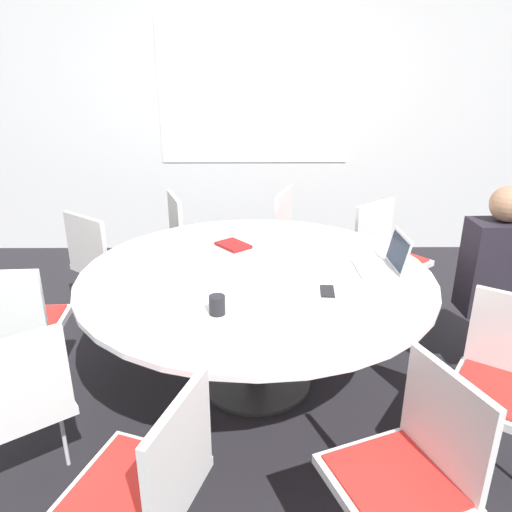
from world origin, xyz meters
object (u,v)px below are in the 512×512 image
at_px(person_0, 497,272).
at_px(chair_8, 411,464).
at_px(chair_1, 386,251).
at_px(handbag, 232,270).
at_px(laptop, 386,262).
at_px(coffee_cup, 217,305).
at_px(cell_phone, 327,291).
at_px(chair_6, 14,398).
at_px(chair_9, 507,376).
at_px(chair_5, 17,320).
at_px(chair_4, 104,258).
at_px(chair_3, 192,236).
at_px(spiral_notebook, 233,245).
at_px(chair_2, 298,234).
at_px(chair_7, 148,479).

bearing_deg(person_0, chair_8, 53.83).
bearing_deg(chair_1, handbag, -63.44).
distance_m(person_0, laptop, 0.65).
distance_m(coffee_cup, handbag, 2.01).
relative_size(chair_8, cell_phone, 5.93).
bearing_deg(chair_6, person_0, -16.16).
xyz_separation_m(chair_9, laptop, (-0.40, 0.71, 0.27)).
height_order(chair_5, chair_9, same).
relative_size(chair_8, laptop, 2.90).
relative_size(chair_1, handbag, 2.40).
height_order(chair_4, person_0, person_0).
relative_size(chair_3, person_0, 0.71).
bearing_deg(spiral_notebook, person_0, -13.88).
bearing_deg(chair_1, chair_4, -35.66).
height_order(chair_1, handbag, chair_1).
relative_size(chair_4, chair_9, 1.00).
distance_m(laptop, spiral_notebook, 0.96).
distance_m(chair_2, chair_6, 2.52).
relative_size(chair_9, cell_phone, 5.93).
distance_m(chair_5, chair_7, 1.46).
bearing_deg(coffee_cup, chair_1, 49.87).
distance_m(chair_1, cell_phone, 1.32).
height_order(chair_7, cell_phone, chair_7).
height_order(coffee_cup, handbag, coffee_cup).
bearing_deg(chair_4, chair_5, -66.50).
xyz_separation_m(chair_2, chair_7, (-0.73, -2.55, 0.00)).
bearing_deg(chair_5, chair_2, 37.02).
relative_size(chair_1, chair_8, 1.00).
xyz_separation_m(chair_6, chair_8, (1.57, -0.38, 0.00)).
relative_size(chair_1, chair_4, 1.00).
bearing_deg(chair_6, chair_2, 20.77).
bearing_deg(chair_2, chair_7, 2.37).
height_order(chair_6, chair_8, same).
relative_size(spiral_notebook, cell_phone, 1.77).
bearing_deg(handbag, chair_4, -143.28).
bearing_deg(cell_phone, chair_5, 176.47).
distance_m(chair_2, chair_8, 2.49).
distance_m(coffee_cup, cell_phone, 0.60).
distance_m(chair_3, chair_8, 2.65).
bearing_deg(chair_4, chair_3, 76.56).
bearing_deg(chair_4, chair_6, -50.24).
bearing_deg(coffee_cup, chair_9, -8.67).
bearing_deg(chair_4, handbag, 74.36).
bearing_deg(laptop, person_0, 88.65).
distance_m(chair_2, chair_9, 2.11).
bearing_deg(handbag, person_0, -41.03).
xyz_separation_m(chair_3, coffee_cup, (0.32, -1.71, 0.26)).
xyz_separation_m(chair_4, chair_8, (1.63, -1.96, 0.00)).
xyz_separation_m(chair_2, cell_phone, (0.02, -1.53, 0.22)).
bearing_deg(person_0, handbag, -43.26).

